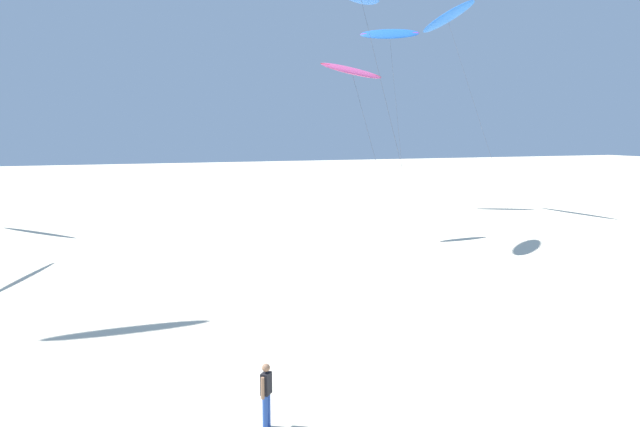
{
  "coord_description": "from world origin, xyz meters",
  "views": [
    {
      "loc": [
        -3.35,
        2.95,
        7.57
      ],
      "look_at": [
        3.15,
        19.62,
        5.17
      ],
      "focal_mm": 34.98,
      "sensor_mm": 36.0,
      "label": 1
    }
  ],
  "objects_px": {
    "flying_kite_5": "(389,34)",
    "person_mid_field": "(266,393)",
    "flying_kite_6": "(352,71)",
    "flying_kite_4": "(447,17)"
  },
  "relations": [
    {
      "from": "flying_kite_5",
      "to": "person_mid_field",
      "type": "height_order",
      "value": "flying_kite_5"
    },
    {
      "from": "flying_kite_6",
      "to": "person_mid_field",
      "type": "bearing_deg",
      "value": -118.25
    },
    {
      "from": "flying_kite_4",
      "to": "flying_kite_5",
      "type": "relative_size",
      "value": 1.08
    },
    {
      "from": "flying_kite_4",
      "to": "flying_kite_5",
      "type": "height_order",
      "value": "flying_kite_4"
    },
    {
      "from": "flying_kite_4",
      "to": "flying_kite_5",
      "type": "distance_m",
      "value": 5.83
    },
    {
      "from": "flying_kite_5",
      "to": "person_mid_field",
      "type": "xyz_separation_m",
      "value": [
        -24.38,
        -40.43,
        -15.8
      ]
    },
    {
      "from": "flying_kite_5",
      "to": "person_mid_field",
      "type": "bearing_deg",
      "value": -121.09
    },
    {
      "from": "flying_kite_4",
      "to": "flying_kite_6",
      "type": "distance_m",
      "value": 18.25
    },
    {
      "from": "flying_kite_4",
      "to": "flying_kite_5",
      "type": "bearing_deg",
      "value": 127.78
    },
    {
      "from": "flying_kite_5",
      "to": "flying_kite_6",
      "type": "bearing_deg",
      "value": -125.74
    }
  ]
}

